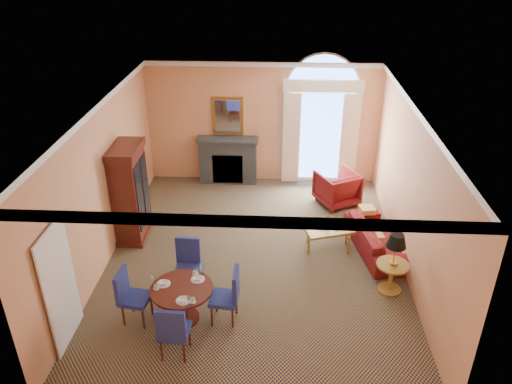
# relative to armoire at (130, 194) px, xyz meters

# --- Properties ---
(ground) EXTENTS (7.50, 7.50, 0.00)m
(ground) POSITION_rel_armoire_xyz_m (2.72, -0.78, -1.03)
(ground) COLOR #141740
(ground) RESTS_ON ground
(room_envelope) EXTENTS (6.04, 7.52, 3.45)m
(room_envelope) POSITION_rel_armoire_xyz_m (2.69, -0.11, 1.48)
(room_envelope) COLOR #E39C6C
(room_envelope) RESTS_ON ground
(armoire) EXTENTS (0.61, 1.09, 2.14)m
(armoire) POSITION_rel_armoire_xyz_m (0.00, 0.00, 0.00)
(armoire) COLOR #40160E
(armoire) RESTS_ON ground
(dining_table) EXTENTS (1.07, 1.07, 0.88)m
(dining_table) POSITION_rel_armoire_xyz_m (1.58, -2.65, -0.53)
(dining_table) COLOR #40160E
(dining_table) RESTS_ON ground
(dining_chair_north) EXTENTS (0.49, 0.50, 1.04)m
(dining_chair_north) POSITION_rel_armoire_xyz_m (1.53, -1.77, -0.44)
(dining_chair_north) COLOR navy
(dining_chair_north) RESTS_ON ground
(dining_chair_south) EXTENTS (0.49, 0.50, 1.04)m
(dining_chair_south) POSITION_rel_armoire_xyz_m (1.61, -3.55, -0.44)
(dining_chair_south) COLOR navy
(dining_chair_south) RESTS_ON ground
(dining_chair_east) EXTENTS (0.51, 0.51, 1.04)m
(dining_chair_east) POSITION_rel_armoire_xyz_m (2.40, -2.63, -0.44)
(dining_chair_east) COLOR navy
(dining_chair_east) RESTS_ON ground
(dining_chair_west) EXTENTS (0.53, 0.53, 1.04)m
(dining_chair_west) POSITION_rel_armoire_xyz_m (0.69, -2.73, -0.44)
(dining_chair_west) COLOR navy
(dining_chair_west) RESTS_ON ground
(sofa) EXTENTS (1.17, 2.14, 0.59)m
(sofa) POSITION_rel_armoire_xyz_m (5.27, -0.33, -0.74)
(sofa) COLOR maroon
(sofa) RESTS_ON ground
(armchair) EXTENTS (1.23, 1.24, 0.84)m
(armchair) POSITION_rel_armoire_xyz_m (4.61, 1.71, -0.61)
(armchair) COLOR maroon
(armchair) RESTS_ON ground
(coffee_table) EXTENTS (1.10, 0.81, 0.80)m
(coffee_table) POSITION_rel_armoire_xyz_m (4.25, -0.32, -0.58)
(coffee_table) COLOR #AA8333
(coffee_table) RESTS_ON ground
(side_table) EXTENTS (0.60, 0.60, 1.21)m
(side_table) POSITION_rel_armoire_xyz_m (5.32, -1.66, -0.26)
(side_table) COLOR #AA8333
(side_table) RESTS_ON ground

